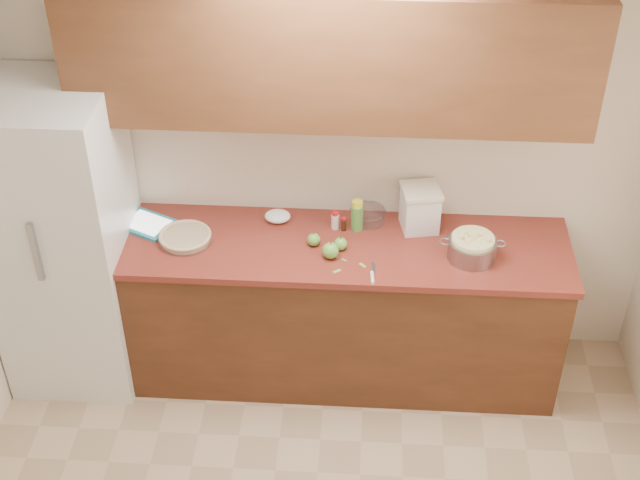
# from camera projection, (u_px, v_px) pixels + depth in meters

# --- Properties ---
(room_shell) EXTENTS (3.60, 3.60, 3.60)m
(room_shell) POSITION_uv_depth(u_px,v_px,m) (306.00, 395.00, 3.40)
(room_shell) COLOR tan
(room_shell) RESTS_ON ground
(counter_run) EXTENTS (2.64, 0.68, 0.92)m
(counter_run) POSITION_uv_depth(u_px,v_px,m) (326.00, 308.00, 5.08)
(counter_run) COLOR #572C18
(counter_run) RESTS_ON ground
(upper_cabinets) EXTENTS (2.60, 0.34, 0.70)m
(upper_cabinets) POSITION_uv_depth(u_px,v_px,m) (330.00, 55.00, 4.32)
(upper_cabinets) COLOR brown
(upper_cabinets) RESTS_ON room_shell
(fridge) EXTENTS (0.70, 0.70, 1.80)m
(fridge) POSITION_uv_depth(u_px,v_px,m) (64.00, 241.00, 4.87)
(fridge) COLOR silver
(fridge) RESTS_ON ground
(pie) EXTENTS (0.29, 0.29, 0.05)m
(pie) POSITION_uv_depth(u_px,v_px,m) (185.00, 237.00, 4.82)
(pie) COLOR silver
(pie) RESTS_ON counter_run
(colander) EXTENTS (0.35, 0.26, 0.13)m
(colander) POSITION_uv_depth(u_px,v_px,m) (472.00, 248.00, 4.68)
(colander) COLOR gray
(colander) RESTS_ON counter_run
(flour_canister) EXTENTS (0.24, 0.24, 0.25)m
(flour_canister) POSITION_uv_depth(u_px,v_px,m) (420.00, 208.00, 4.86)
(flour_canister) COLOR white
(flour_canister) RESTS_ON counter_run
(tablet) EXTENTS (0.35, 0.32, 0.02)m
(tablet) POSITION_uv_depth(u_px,v_px,m) (147.00, 224.00, 4.94)
(tablet) COLOR teal
(tablet) RESTS_ON counter_run
(paring_knife) EXTENTS (0.03, 0.19, 0.02)m
(paring_knife) POSITION_uv_depth(u_px,v_px,m) (373.00, 276.00, 4.57)
(paring_knife) COLOR gray
(paring_knife) RESTS_ON counter_run
(lemon_bottle) EXTENTS (0.07, 0.07, 0.18)m
(lemon_bottle) POSITION_uv_depth(u_px,v_px,m) (357.00, 216.00, 4.87)
(lemon_bottle) COLOR #4C8C38
(lemon_bottle) RESTS_ON counter_run
(cinnamon_shaker) EXTENTS (0.04, 0.04, 0.11)m
(cinnamon_shaker) POSITION_uv_depth(u_px,v_px,m) (335.00, 220.00, 4.90)
(cinnamon_shaker) COLOR beige
(cinnamon_shaker) RESTS_ON counter_run
(vanilla_bottle) EXTENTS (0.03, 0.03, 0.08)m
(vanilla_bottle) POSITION_uv_depth(u_px,v_px,m) (344.00, 224.00, 4.89)
(vanilla_bottle) COLOR black
(vanilla_bottle) RESTS_ON counter_run
(mixing_bowl) EXTENTS (0.20, 0.20, 0.08)m
(mixing_bowl) POSITION_uv_depth(u_px,v_px,m) (368.00, 215.00, 4.96)
(mixing_bowl) COLOR silver
(mixing_bowl) RESTS_ON counter_run
(paper_towel) EXTENTS (0.18, 0.16, 0.06)m
(paper_towel) POSITION_uv_depth(u_px,v_px,m) (278.00, 216.00, 4.96)
(paper_towel) COLOR white
(paper_towel) RESTS_ON counter_run
(apple_left) EXTENTS (0.07, 0.07, 0.08)m
(apple_left) POSITION_uv_depth(u_px,v_px,m) (314.00, 240.00, 4.78)
(apple_left) COLOR #5F9E38
(apple_left) RESTS_ON counter_run
(apple_center) EXTENTS (0.07, 0.07, 0.08)m
(apple_center) POSITION_uv_depth(u_px,v_px,m) (341.00, 244.00, 4.75)
(apple_center) COLOR #5F9E38
(apple_center) RESTS_ON counter_run
(apple_front) EXTENTS (0.09, 0.09, 0.10)m
(apple_front) POSITION_uv_depth(u_px,v_px,m) (331.00, 251.00, 4.69)
(apple_front) COLOR #5F9E38
(apple_front) RESTS_ON counter_run
(peel_a) EXTENTS (0.03, 0.03, 0.00)m
(peel_a) POSITION_uv_depth(u_px,v_px,m) (344.00, 260.00, 4.69)
(peel_a) COLOR #80A650
(peel_a) RESTS_ON counter_run
(peel_b) EXTENTS (0.04, 0.04, 0.00)m
(peel_b) POSITION_uv_depth(u_px,v_px,m) (363.00, 265.00, 4.66)
(peel_b) COLOR #80A650
(peel_b) RESTS_ON counter_run
(peel_c) EXTENTS (0.05, 0.04, 0.00)m
(peel_c) POSITION_uv_depth(u_px,v_px,m) (337.00, 271.00, 4.62)
(peel_c) COLOR #80A650
(peel_c) RESTS_ON counter_run
(peel_d) EXTENTS (0.02, 0.03, 0.00)m
(peel_d) POSITION_uv_depth(u_px,v_px,m) (337.00, 256.00, 4.72)
(peel_d) COLOR #80A650
(peel_d) RESTS_ON counter_run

